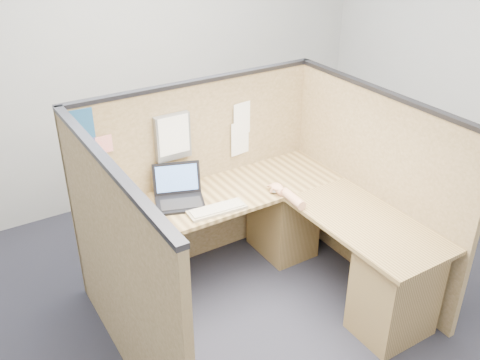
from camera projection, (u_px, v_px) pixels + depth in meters
floor at (268, 321)px, 3.86m from camera, size 5.00×5.00×0.00m
wall_back at (133, 57)px, 4.87m from camera, size 5.00×0.00×5.00m
cubicle_partitions at (237, 204)px, 3.81m from camera, size 2.06×1.83×1.53m
l_desk at (268, 249)px, 3.97m from camera, size 1.95×1.75×0.73m
laptop at (176, 193)px, 3.90m from camera, size 0.42×0.44×0.25m
keyboard at (217, 209)px, 3.79m from camera, size 0.43×0.17×0.03m
mouse at (276, 190)px, 4.03m from camera, size 0.10×0.06×0.04m
hand_forearm at (288, 195)px, 3.93m from camera, size 0.11×0.37×0.08m
blue_poster at (81, 126)px, 3.52m from camera, size 0.18×0.01×0.24m
american_flag at (96, 148)px, 3.63m from camera, size 0.20×0.01×0.34m
file_holder at (173, 137)px, 3.90m from camera, size 0.27×0.05×0.35m
paper_left at (244, 118)px, 4.22m from camera, size 0.21×0.03×0.27m
paper_right at (242, 137)px, 4.29m from camera, size 0.22×0.03×0.28m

